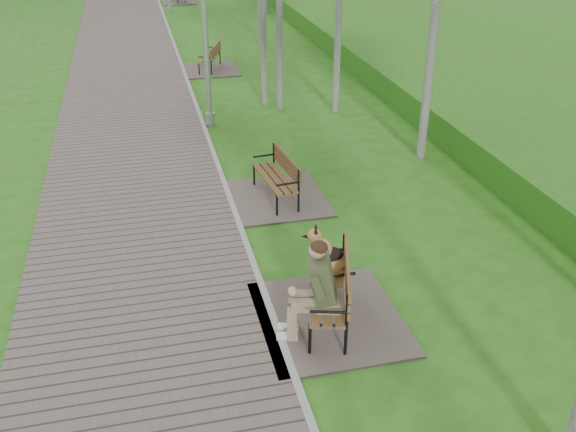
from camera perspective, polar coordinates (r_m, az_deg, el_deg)
name	(u,v)px	position (r m, az deg, el deg)	size (l,w,h in m)	color
walkway	(126,61)	(22.50, -14.21, 13.20)	(3.50, 67.00, 0.04)	#675953
kerb	(179,58)	(22.55, -9.66, 13.69)	(0.10, 67.00, 0.05)	#999993
embankment	(522,49)	(25.00, 20.09, 13.76)	(14.00, 70.00, 1.60)	#478D27
bench_main	(325,294)	(8.68, 3.30, -6.93)	(1.94, 2.15, 1.69)	#675953
bench_second	(276,190)	(12.11, -1.11, 2.34)	(1.77, 1.97, 1.09)	#675953
bench_third	(210,65)	(20.90, -6.94, 13.20)	(1.65, 1.83, 1.01)	#675953
lamp_post_second	(204,11)	(15.34, -7.49, 17.63)	(0.23, 0.23, 5.87)	#A1A4AA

